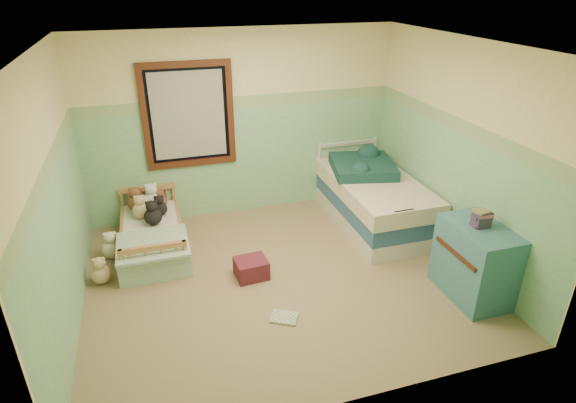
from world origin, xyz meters
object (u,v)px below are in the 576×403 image
object	(u,v)px
toddler_bed_frame	(153,242)
floor_book	(284,317)
dresser	(475,262)
plush_floor_cream	(112,249)
red_pillow	(251,268)
twin_bed_frame	(372,216)
plush_floor_tan	(101,274)

from	to	relation	value
toddler_bed_frame	floor_book	size ratio (longest dim) A/B	5.53
dresser	toddler_bed_frame	bearing A→B (deg)	148.66
plush_floor_cream	red_pillow	distance (m)	1.74
plush_floor_cream	floor_book	distance (m)	2.36
toddler_bed_frame	dresser	world-z (taller)	dresser
red_pillow	floor_book	size ratio (longest dim) A/B	1.32
twin_bed_frame	toddler_bed_frame	bearing A→B (deg)	176.16
dresser	floor_book	size ratio (longest dim) A/B	3.07
plush_floor_tan	twin_bed_frame	xyz separation A→B (m)	(3.46, 0.37, 0.00)
dresser	red_pillow	size ratio (longest dim) A/B	2.33
dresser	red_pillow	world-z (taller)	dresser
toddler_bed_frame	red_pillow	bearing A→B (deg)	-42.53
plush_floor_tan	red_pillow	world-z (taller)	red_pillow
plush_floor_cream	dresser	xyz separation A→B (m)	(3.65, -1.87, 0.29)
twin_bed_frame	red_pillow	world-z (taller)	twin_bed_frame
twin_bed_frame	floor_book	size ratio (longest dim) A/B	7.15
toddler_bed_frame	plush_floor_cream	distance (m)	0.48
twin_bed_frame	floor_book	xyz separation A→B (m)	(-1.71, -1.55, -0.10)
plush_floor_tan	red_pillow	xyz separation A→B (m)	(1.60, -0.37, 0.00)
twin_bed_frame	dresser	xyz separation A→B (m)	(0.29, -1.74, 0.29)
twin_bed_frame	dresser	bearing A→B (deg)	-80.61
plush_floor_cream	twin_bed_frame	distance (m)	3.36
twin_bed_frame	dresser	size ratio (longest dim) A/B	2.33
plush_floor_cream	twin_bed_frame	bearing A→B (deg)	-2.29
plush_floor_cream	floor_book	xyz separation A→B (m)	(1.65, -1.68, -0.10)
plush_floor_tan	dresser	xyz separation A→B (m)	(3.75, -1.36, 0.30)
toddler_bed_frame	plush_floor_tan	size ratio (longest dim) A/B	6.76
plush_floor_cream	red_pillow	bearing A→B (deg)	-30.34
toddler_bed_frame	red_pillow	distance (m)	1.39
toddler_bed_frame	twin_bed_frame	size ratio (longest dim) A/B	0.77
red_pillow	floor_book	world-z (taller)	red_pillow
dresser	plush_floor_cream	bearing A→B (deg)	152.85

